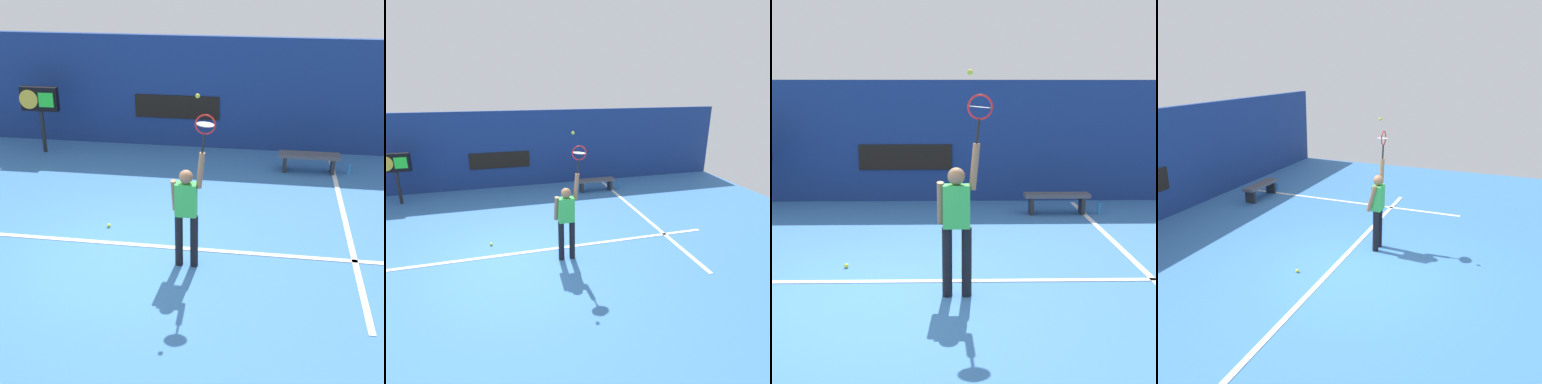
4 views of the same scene
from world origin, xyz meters
TOP-DOWN VIEW (x-y plane):
  - ground_plane at (0.00, 0.00)m, footprint 18.00×18.00m
  - back_wall at (0.00, 5.87)m, footprint 18.00×0.20m
  - sponsor_banner_center at (0.00, 5.75)m, footprint 2.20×0.03m
  - court_baseline at (0.00, 0.43)m, footprint 10.00×0.10m
  - court_sideline at (3.95, 2.00)m, footprint 0.10×7.00m
  - tennis_player at (1.18, -0.07)m, footprint 0.54×0.31m
  - tennis_racket at (1.46, -0.08)m, footprint 0.34×0.27m
  - tennis_ball at (1.35, -0.03)m, footprint 0.07×0.07m
  - scoreboard_clock at (-3.31, 4.81)m, footprint 0.96×0.20m
  - court_bench at (3.36, 4.41)m, footprint 1.40×0.36m
  - water_bottle at (4.29, 4.41)m, footprint 0.07×0.07m
  - spare_ball at (-0.48, 1.02)m, footprint 0.07×0.07m

SIDE VIEW (x-z plane):
  - ground_plane at x=0.00m, z-range 0.00..0.00m
  - court_baseline at x=0.00m, z-range 0.00..0.01m
  - court_sideline at x=3.95m, z-range 0.00..0.01m
  - spare_ball at x=-0.48m, z-range 0.00..0.07m
  - water_bottle at x=4.29m, z-range 0.00..0.24m
  - court_bench at x=3.36m, z-range 0.11..0.56m
  - tennis_player at x=1.18m, z-range 0.02..2.01m
  - sponsor_banner_center at x=0.00m, z-range 0.77..1.37m
  - scoreboard_clock at x=-3.31m, z-range 0.47..2.17m
  - back_wall at x=0.00m, z-range 0.00..2.86m
  - tennis_racket at x=1.46m, z-range 2.09..2.70m
  - tennis_ball at x=1.35m, z-range 2.81..2.88m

